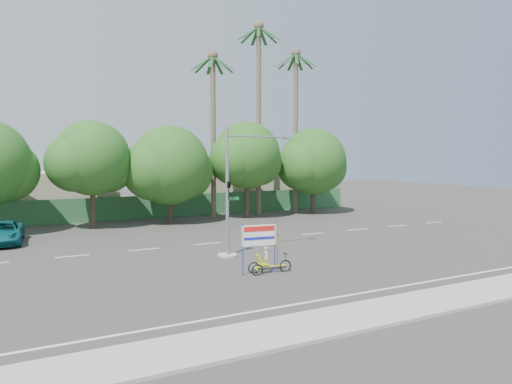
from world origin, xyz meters
TOP-DOWN VIEW (x-y plane):
  - ground at (0.00, 0.00)m, footprint 120.00×120.00m
  - sidewalk_near at (0.00, -7.50)m, footprint 50.00×2.40m
  - fence at (0.00, 21.50)m, footprint 38.00×0.08m
  - building_left at (-10.00, 26.00)m, footprint 12.00×8.00m
  - building_right at (8.00, 26.00)m, footprint 14.00×8.00m
  - tree_left at (-7.05, 18.00)m, footprint 6.66×5.60m
  - tree_center at (-1.05, 18.00)m, footprint 7.62×6.40m
  - tree_right at (5.95, 18.00)m, footprint 6.90×5.80m
  - tree_far_right at (12.95, 18.00)m, footprint 7.38×6.20m
  - palm_tall at (8.00, 19.50)m, footprint 3.73×3.79m
  - palm_mid at (12.00, 19.50)m, footprint 3.73×3.79m
  - palm_short at (3.50, 19.50)m, footprint 3.73×3.79m
  - traffic_signal at (-2.20, 3.98)m, footprint 4.72×1.10m
  - trike_billboard at (-2.72, -0.44)m, footprint 2.46×0.72m
  - pickup_truck at (-13.22, 13.96)m, footprint 2.87×5.25m

SIDE VIEW (x-z plane):
  - ground at x=0.00m, z-range 0.00..0.00m
  - sidewalk_near at x=0.00m, z-range 0.00..0.12m
  - pickup_truck at x=-13.22m, z-range 0.00..1.39m
  - trike_billboard at x=-2.72m, z-range -0.24..2.19m
  - fence at x=0.00m, z-range 0.00..2.00m
  - building_right at x=8.00m, z-range 0.00..3.60m
  - building_left at x=-10.00m, z-range 0.00..4.00m
  - traffic_signal at x=-2.20m, z-range -0.58..6.42m
  - tree_center at x=-1.05m, z-range 0.54..8.39m
  - tree_far_right at x=12.95m, z-range 0.68..8.61m
  - tree_left at x=-7.05m, z-range 1.02..9.09m
  - tree_right at x=5.95m, z-range 1.06..9.42m
  - palm_short at x=3.50m, z-range 1.64..16.09m
  - palm_mid at x=12.00m, z-range 1.67..17.12m
  - palm_tall at x=8.00m, z-range 1.74..19.19m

